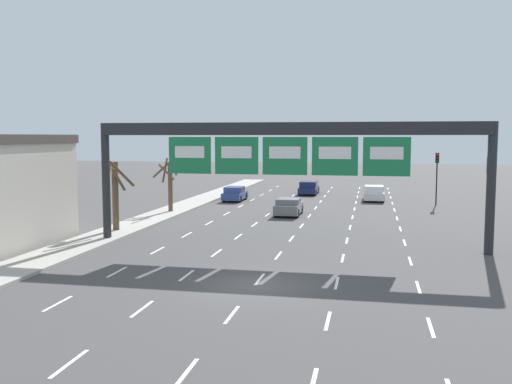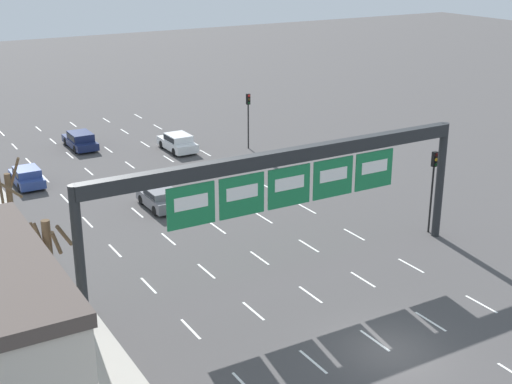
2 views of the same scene
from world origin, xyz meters
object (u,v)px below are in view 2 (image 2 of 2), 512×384
(car_navy, at_px, (80,140))
(traffic_light_mid_block, at_px, (433,176))
(car_blue, at_px, (27,176))
(sign_gantry, at_px, (286,174))
(tree_bare_closest, at_px, (9,199))
(car_white, at_px, (178,142))
(tree_bare_second, at_px, (50,258))
(traffic_light_near_gantry, at_px, (248,110))
(car_grey, at_px, (160,198))

(car_navy, xyz_separation_m, traffic_light_mid_block, (12.57, -28.57, 2.84))
(car_blue, relative_size, traffic_light_mid_block, 0.78)
(sign_gantry, bearing_deg, tree_bare_closest, 132.55)
(car_blue, xyz_separation_m, car_navy, (6.26, 7.63, 0.02))
(sign_gantry, xyz_separation_m, car_white, (4.93, 24.34, -4.89))
(car_navy, xyz_separation_m, tree_bare_second, (-9.53, -26.54, 1.91))
(tree_bare_closest, bearing_deg, car_navy, 61.16)
(car_white, distance_m, traffic_light_near_gantry, 6.47)
(car_blue, relative_size, car_white, 0.90)
(car_white, relative_size, traffic_light_mid_block, 0.86)
(car_blue, xyz_separation_m, car_grey, (6.48, -8.95, -0.01))
(car_grey, relative_size, traffic_light_near_gantry, 0.84)
(traffic_light_near_gantry, relative_size, tree_bare_closest, 0.96)
(tree_bare_closest, relative_size, tree_bare_second, 1.08)
(traffic_light_near_gantry, distance_m, tree_bare_closest, 23.72)
(car_navy, height_order, car_grey, car_navy)
(traffic_light_mid_block, xyz_separation_m, tree_bare_closest, (-21.94, 11.57, -1.03))
(car_grey, relative_size, traffic_light_mid_block, 0.78)
(car_navy, distance_m, traffic_light_near_gantry, 14.44)
(traffic_light_mid_block, bearing_deg, car_grey, 135.84)
(sign_gantry, relative_size, tree_bare_second, 4.87)
(car_navy, bearing_deg, tree_bare_second, -109.75)
(car_blue, height_order, car_white, car_white)
(car_blue, distance_m, car_grey, 11.05)
(sign_gantry, distance_m, car_grey, 13.66)
(car_blue, xyz_separation_m, tree_bare_closest, (-3.10, -9.38, 1.83))
(car_blue, relative_size, tree_bare_closest, 0.81)
(sign_gantry, height_order, tree_bare_second, sign_gantry)
(car_blue, xyz_separation_m, traffic_light_near_gantry, (18.49, 0.41, 2.61))
(tree_bare_second, bearing_deg, traffic_light_mid_block, -5.25)
(car_blue, bearing_deg, traffic_light_near_gantry, 1.26)
(tree_bare_closest, xyz_separation_m, tree_bare_second, (-0.17, -9.54, 0.11))
(sign_gantry, bearing_deg, tree_bare_second, 166.81)
(sign_gantry, distance_m, car_navy, 29.68)
(car_navy, xyz_separation_m, traffic_light_near_gantry, (12.23, -7.22, 2.59))
(sign_gantry, xyz_separation_m, tree_bare_second, (-11.37, 2.67, -3.00))
(sign_gantry, bearing_deg, car_white, 78.54)
(traffic_light_mid_block, bearing_deg, car_blue, 131.96)
(sign_gantry, distance_m, car_white, 25.31)
(car_blue, bearing_deg, car_navy, 50.61)
(car_grey, xyz_separation_m, traffic_light_mid_block, (12.36, -12.00, 2.87))
(car_white, bearing_deg, car_navy, 144.29)
(car_blue, height_order, traffic_light_mid_block, traffic_light_mid_block)
(car_blue, height_order, car_grey, car_blue)
(car_navy, height_order, traffic_light_mid_block, traffic_light_mid_block)
(car_grey, bearing_deg, tree_bare_second, -134.35)
(car_blue, distance_m, traffic_light_mid_block, 28.32)
(car_blue, distance_m, traffic_light_near_gantry, 18.68)
(traffic_light_mid_block, bearing_deg, tree_bare_second, 174.75)
(traffic_light_near_gantry, relative_size, traffic_light_mid_block, 0.93)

